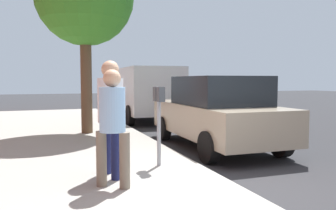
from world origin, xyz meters
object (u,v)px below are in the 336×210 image
Objects in this scene: pedestrian_bystander at (112,119)px; parked_sedan_near at (216,112)px; parking_meter at (159,109)px; parked_van_far at (144,90)px; pedestrian_at_meter at (111,108)px.

parked_sedan_near is at bearing -11.81° from pedestrian_bystander.
parked_van_far is (8.11, -2.08, 0.09)m from parking_meter.
pedestrian_at_meter is at bearing 112.30° from parking_meter.
pedestrian_bystander is at bearing 132.56° from parking_meter.
parked_sedan_near is (2.64, -3.09, -0.23)m from pedestrian_bystander.
pedestrian_at_meter is 0.56m from pedestrian_bystander.
parked_van_far reaches higher than pedestrian_bystander.
parked_van_far is (6.40, -0.00, 0.36)m from parked_sedan_near.
pedestrian_bystander is (-0.54, 0.08, -0.12)m from pedestrian_at_meter.
parking_meter is 0.84× the size of pedestrian_bystander.
pedestrian_at_meter is at bearing 160.47° from parked_van_far.
pedestrian_at_meter reaches higher than pedestrian_bystander.
parked_sedan_near is at bearing -50.56° from parking_meter.
pedestrian_at_meter is at bearing 29.64° from pedestrian_bystander.
pedestrian_at_meter is 0.41× the size of parked_sedan_near.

